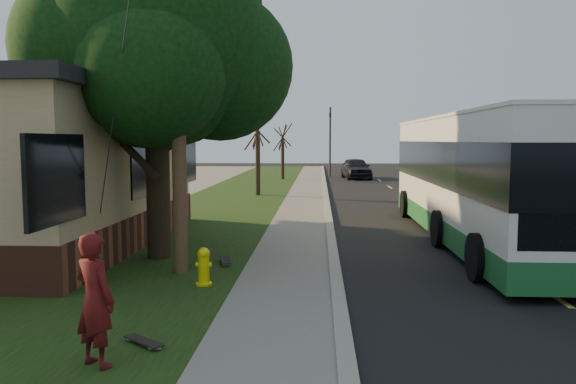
# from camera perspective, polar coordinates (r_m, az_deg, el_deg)

# --- Properties ---
(ground) EXTENTS (120.00, 120.00, 0.00)m
(ground) POSITION_cam_1_polar(r_m,az_deg,el_deg) (11.05, 5.01, -9.89)
(ground) COLOR black
(ground) RESTS_ON ground
(road) EXTENTS (8.00, 80.00, 0.01)m
(road) POSITION_cam_1_polar(r_m,az_deg,el_deg) (21.31, 14.96, -2.67)
(road) COLOR black
(road) RESTS_ON ground
(curb) EXTENTS (0.25, 80.00, 0.12)m
(curb) POSITION_cam_1_polar(r_m,az_deg,el_deg) (20.85, 4.14, -2.52)
(curb) COLOR gray
(curb) RESTS_ON ground
(sidewalk) EXTENTS (2.00, 80.00, 0.08)m
(sidewalk) POSITION_cam_1_polar(r_m,az_deg,el_deg) (20.86, 1.39, -2.56)
(sidewalk) COLOR slate
(sidewalk) RESTS_ON ground
(grass_verge) EXTENTS (5.00, 80.00, 0.07)m
(grass_verge) POSITION_cam_1_polar(r_m,az_deg,el_deg) (21.26, -8.09, -2.48)
(grass_verge) COLOR black
(grass_verge) RESTS_ON ground
(fire_hydrant) EXTENTS (0.32, 0.32, 0.74)m
(fire_hydrant) POSITION_cam_1_polar(r_m,az_deg,el_deg) (11.16, -8.55, -7.48)
(fire_hydrant) COLOR yellow
(fire_hydrant) RESTS_ON grass_verge
(utility_pole) EXTENTS (2.86, 3.21, 9.07)m
(utility_pole) POSITION_cam_1_polar(r_m,az_deg,el_deg) (12.14, -11.21, 13.44)
(utility_pole) COLOR #473321
(utility_pole) RESTS_ON ground
(leafy_tree) EXTENTS (6.30, 6.00, 7.80)m
(leafy_tree) POSITION_cam_1_polar(r_m,az_deg,el_deg) (14.03, -13.06, 14.50)
(leafy_tree) COLOR black
(leafy_tree) RESTS_ON grass_verge
(bare_tree_near) EXTENTS (1.38, 1.21, 4.31)m
(bare_tree_near) POSITION_cam_1_polar(r_m,az_deg,el_deg) (28.84, -3.09, 3.81)
(bare_tree_near) COLOR black
(bare_tree_near) RESTS_ON grass_verge
(bare_tree_far) EXTENTS (1.38, 1.21, 4.03)m
(bare_tree_far) POSITION_cam_1_polar(r_m,az_deg,el_deg) (40.75, -0.55, 4.04)
(bare_tree_far) COLOR black
(bare_tree_far) RESTS_ON grass_verge
(traffic_signal) EXTENTS (0.18, 0.22, 5.50)m
(traffic_signal) POSITION_cam_1_polar(r_m,az_deg,el_deg) (44.67, 4.29, 5.62)
(traffic_signal) COLOR #2D2D30
(traffic_signal) RESTS_ON ground
(transit_bus) EXTENTS (3.05, 13.20, 3.57)m
(transit_bus) POSITION_cam_1_polar(r_m,az_deg,el_deg) (16.94, 19.02, 1.66)
(transit_bus) COLOR silver
(transit_bus) RESTS_ON ground
(skateboarder) EXTENTS (0.74, 0.66, 1.70)m
(skateboarder) POSITION_cam_1_polar(r_m,az_deg,el_deg) (7.47, -19.04, -10.30)
(skateboarder) COLOR #480E10
(skateboarder) RESTS_ON grass_verge
(skateboard_main) EXTENTS (0.39, 0.87, 0.08)m
(skateboard_main) POSITION_cam_1_polar(r_m,az_deg,el_deg) (13.09, -6.36, -6.92)
(skateboard_main) COLOR black
(skateboard_main) RESTS_ON grass_verge
(skateboard_spare) EXTENTS (0.69, 0.59, 0.07)m
(skateboard_spare) POSITION_cam_1_polar(r_m,az_deg,el_deg) (8.25, -14.46, -14.48)
(skateboard_spare) COLOR black
(skateboard_spare) RESTS_ON grass_verge
(dumpster) EXTENTS (1.33, 1.07, 1.14)m
(dumpster) POSITION_cam_1_polar(r_m,az_deg,el_deg) (19.84, -22.35, -1.70)
(dumpster) COLOR black
(dumpster) RESTS_ON building_lot
(distant_car) EXTENTS (2.36, 4.81, 1.58)m
(distant_car) POSITION_cam_1_polar(r_m,az_deg,el_deg) (42.47, 6.92, 2.42)
(distant_car) COLOR black
(distant_car) RESTS_ON ground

